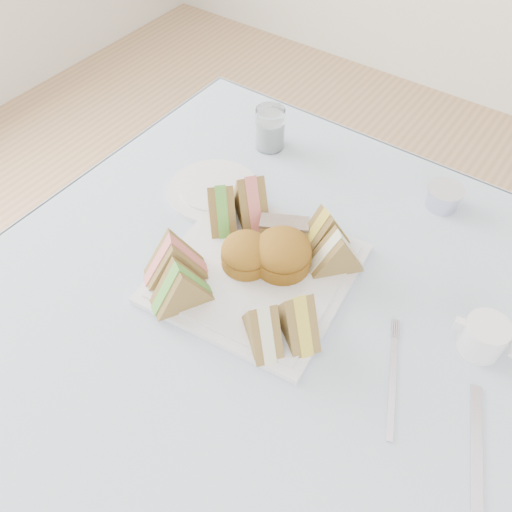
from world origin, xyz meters
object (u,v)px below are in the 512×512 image
Objects in this scene: table at (271,420)px; creamer_jug at (484,337)px; water_glass at (270,128)px; serving_plate at (256,273)px.

table is 0.51m from creamer_jug.
water_glass reaches higher than table.
creamer_jug is at bearing -22.41° from water_glass.
water_glass is (-0.26, 0.36, 0.42)m from table.
serving_plate is 4.59× the size of creamer_jug.
serving_plate reaches higher than table.
table is 2.99× the size of serving_plate.
water_glass is at bearing 144.92° from creamer_jug.
serving_plate is at bearing 144.46° from table.
creamer_jug reaches higher than serving_plate.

